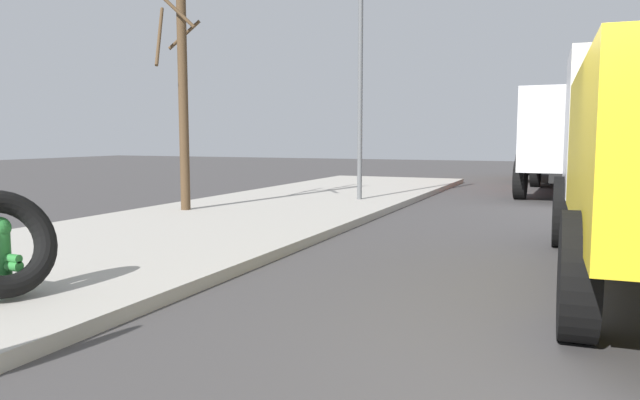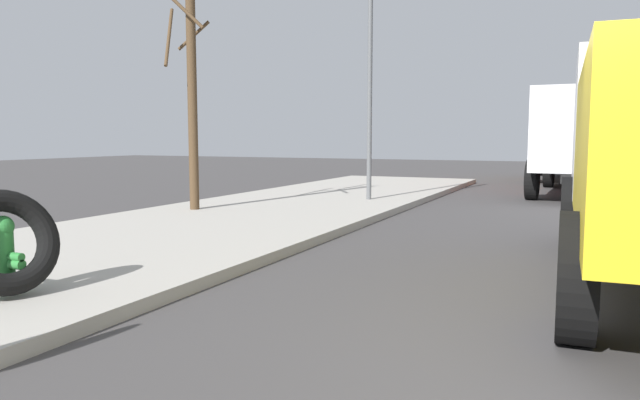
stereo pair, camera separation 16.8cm
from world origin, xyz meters
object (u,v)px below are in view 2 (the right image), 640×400
dump_truck_orange (573,140)px  fire_hydrant (4,252)px  bare_tree (190,77)px  street_light_pole (370,86)px  loose_tire (4,242)px  dump_truck_red (587,140)px

dump_truck_orange → fire_hydrant: bearing=168.4°
bare_tree → street_light_pole: (3.54, -2.76, -0.01)m
dump_truck_orange → bare_tree: bare_tree is taller
fire_hydrant → street_light_pole: bearing=-1.2°
fire_hydrant → bare_tree: (6.52, 2.55, 2.41)m
loose_tire → bare_tree: 7.47m
bare_tree → street_light_pole: street_light_pole is taller
bare_tree → dump_truck_orange: bearing=-24.4°
bare_tree → dump_truck_red: bearing=-41.5°
dump_truck_red → dump_truck_orange: same height
fire_hydrant → street_light_pole: size_ratio=0.14×
dump_truck_orange → street_light_pole: 12.97m
loose_tire → street_light_pole: (10.14, -0.11, 2.28)m
dump_truck_orange → street_light_pole: bearing=160.2°
street_light_pole → bare_tree: bearing=142.1°
dump_truck_red → bare_tree: 11.69m
street_light_pole → loose_tire: bearing=179.4°
bare_tree → street_light_pole: bearing=-37.9°
fire_hydrant → loose_tire: bearing=-127.3°
fire_hydrant → bare_tree: size_ratio=0.14×
dump_truck_red → bare_tree: bearing=138.5°
fire_hydrant → dump_truck_orange: bearing=-11.6°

